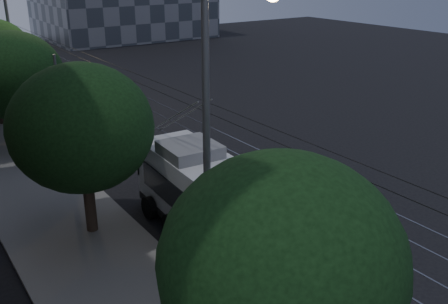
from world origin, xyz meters
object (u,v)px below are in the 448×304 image
Objects in this scene: car_white_b at (51,101)px; car_white_d at (0,76)px; pickup_silver at (90,127)px; car_white_a at (47,120)px; streetlamp_near at (220,132)px; streetlamp_far at (15,20)px; trolleybus at (230,215)px; car_white_c at (4,85)px.

car_white_b is 11.24m from car_white_d.
pickup_silver is 3.85m from car_white_a.
car_white_a is 0.38× the size of streetlamp_near.
car_white_a is at bearing 87.13° from streetlamp_near.
pickup_silver is 0.50× the size of streetlamp_far.
pickup_silver is 0.57× the size of streetlamp_near.
trolleybus is at bearing -81.19° from car_white_d.
streetlamp_far is at bearing 88.56° from streetlamp_near.
car_white_b is at bearing 84.67° from pickup_silver.
car_white_a is 22.33m from streetlamp_near.
car_white_c is at bearing 88.16° from streetlamp_near.
car_white_b reaches higher than car_white_c.
streetlamp_far is (-2.08, 6.20, 5.99)m from pickup_silver.
car_white_c is 0.38× the size of streetlamp_near.
car_white_a is (-1.60, 3.50, -0.13)m from pickup_silver.
car_white_d is 14.22m from streetlamp_far.
pickup_silver is 15.69m from car_white_c.
pickup_silver reaches higher than car_white_d.
car_white_a is at bearing -83.94° from car_white_d.
car_white_a is 0.75× the size of car_white_b.
streetlamp_far reaches higher than car_white_b.
streetlamp_near is (-1.09, -21.64, 5.37)m from car_white_a.
car_white_b is at bearing 84.11° from streetlamp_near.
streetlamp_near is 24.36m from streetlamp_far.
streetlamp_far is at bearing -86.34° from car_white_d.
streetlamp_far is (-2.08, -1.68, 6.03)m from car_white_b.
pickup_silver is 1.48× the size of car_white_a.
pickup_silver is 1.27× the size of car_white_d.
car_white_a is 0.86× the size of car_white_d.
car_white_c is at bearing 95.31° from trolleybus.
car_white_a is 1.00× the size of car_white_c.
car_white_a is at bearing 96.73° from trolleybus.
trolleybus reaches higher than pickup_silver.
pickup_silver is at bearing -71.48° from streetlamp_far.
streetlamp_far reaches higher than streetlamp_near.
car_white_d is at bearing 86.26° from streetlamp_far.
streetlamp_far is at bearing 103.19° from pickup_silver.
streetlamp_far is (-0.48, 2.69, 6.13)m from car_white_a.
car_white_b is (0.00, 7.88, -0.04)m from pickup_silver.
trolleybus reaches higher than car_white_a.
car_white_b is at bearing -76.28° from car_white_d.
pickup_silver is 1.10× the size of car_white_b.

